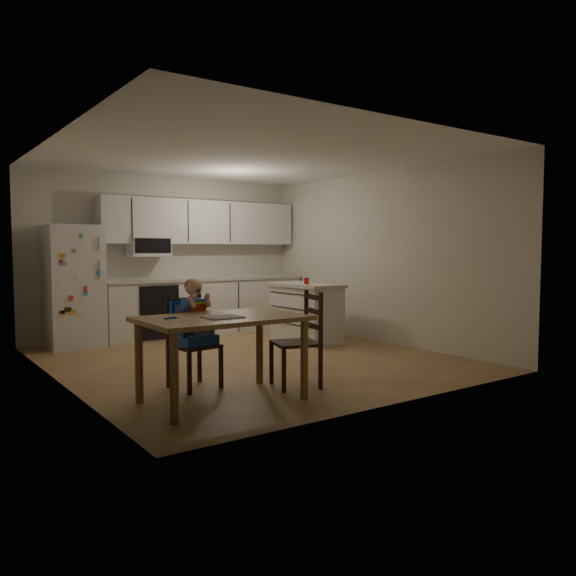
{
  "coord_description": "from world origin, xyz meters",
  "views": [
    {
      "loc": [
        -3.63,
        -5.93,
        1.37
      ],
      "look_at": [
        -0.07,
        -0.93,
        0.94
      ],
      "focal_mm": 35.0,
      "sensor_mm": 36.0,
      "label": 1
    }
  ],
  "objects_px": {
    "refrigerator": "(73,286)",
    "red_cup": "(306,281)",
    "chair_side": "(304,333)",
    "kitchen_island": "(306,312)",
    "dining_table": "(222,328)",
    "chair_booster": "(192,322)"
  },
  "relations": [
    {
      "from": "refrigerator",
      "to": "red_cup",
      "type": "bearing_deg",
      "value": -29.75
    },
    {
      "from": "red_cup",
      "to": "chair_side",
      "type": "distance_m",
      "value": 2.59
    },
    {
      "from": "refrigerator",
      "to": "red_cup",
      "type": "distance_m",
      "value": 3.28
    },
    {
      "from": "kitchen_island",
      "to": "dining_table",
      "type": "xyz_separation_m",
      "value": [
        -2.61,
        -2.18,
        0.23
      ]
    },
    {
      "from": "refrigerator",
      "to": "chair_booster",
      "type": "relative_size",
      "value": 1.57
    },
    {
      "from": "red_cup",
      "to": "dining_table",
      "type": "xyz_separation_m",
      "value": [
        -2.51,
        -2.05,
        -0.24
      ]
    },
    {
      "from": "chair_booster",
      "to": "refrigerator",
      "type": "bearing_deg",
      "value": 87.95
    },
    {
      "from": "dining_table",
      "to": "chair_booster",
      "type": "xyz_separation_m",
      "value": [
        -0.01,
        0.61,
        -0.01
      ]
    },
    {
      "from": "refrigerator",
      "to": "kitchen_island",
      "type": "height_order",
      "value": "refrigerator"
    },
    {
      "from": "refrigerator",
      "to": "dining_table",
      "type": "relative_size",
      "value": 1.18
    },
    {
      "from": "chair_side",
      "to": "refrigerator",
      "type": "bearing_deg",
      "value": -145.13
    },
    {
      "from": "red_cup",
      "to": "refrigerator",
      "type": "bearing_deg",
      "value": 150.25
    },
    {
      "from": "dining_table",
      "to": "chair_side",
      "type": "xyz_separation_m",
      "value": [
        0.94,
        0.02,
        -0.13
      ]
    },
    {
      "from": "chair_booster",
      "to": "chair_side",
      "type": "relative_size",
      "value": 1.14
    },
    {
      "from": "red_cup",
      "to": "kitchen_island",
      "type": "bearing_deg",
      "value": 53.47
    },
    {
      "from": "kitchen_island",
      "to": "chair_side",
      "type": "distance_m",
      "value": 2.72
    },
    {
      "from": "red_cup",
      "to": "dining_table",
      "type": "height_order",
      "value": "red_cup"
    },
    {
      "from": "refrigerator",
      "to": "chair_side",
      "type": "bearing_deg",
      "value": -70.75
    },
    {
      "from": "chair_side",
      "to": "kitchen_island",
      "type": "bearing_deg",
      "value": 157.94
    },
    {
      "from": "red_cup",
      "to": "chair_booster",
      "type": "distance_m",
      "value": 2.91
    },
    {
      "from": "refrigerator",
      "to": "chair_side",
      "type": "xyz_separation_m",
      "value": [
        1.27,
        -3.65,
        -0.31
      ]
    },
    {
      "from": "chair_booster",
      "to": "chair_side",
      "type": "xyz_separation_m",
      "value": [
        0.95,
        -0.59,
        -0.12
      ]
    }
  ]
}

